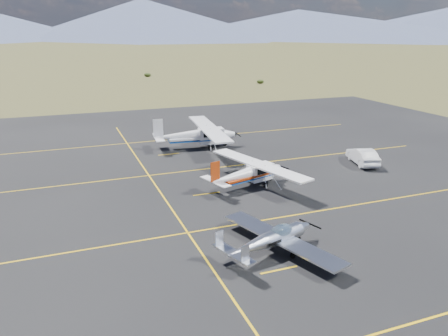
{
  "coord_description": "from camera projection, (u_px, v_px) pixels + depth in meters",
  "views": [
    {
      "loc": [
        -12.18,
        -20.02,
        11.21
      ],
      "look_at": [
        -1.45,
        8.05,
        1.6
      ],
      "focal_mm": 35.0,
      "sensor_mm": 36.0,
      "label": 1
    }
  ],
  "objects": [
    {
      "name": "aircraft_low_wing",
      "position": [
        273.0,
        239.0,
        22.61
      ],
      "size": [
        5.85,
        7.93,
        1.73
      ],
      "rotation": [
        0.0,
        0.0,
        0.31
      ],
      "color": "silver",
      "rests_on": "apron"
    },
    {
      "name": "apron",
      "position": [
        248.0,
        191.0,
        31.59
      ],
      "size": [
        72.0,
        72.0,
        0.02
      ],
      "primitive_type": "cube",
      "color": "black",
      "rests_on": "ground"
    },
    {
      "name": "aircraft_cessna",
      "position": [
        248.0,
        173.0,
        32.09
      ],
      "size": [
        6.58,
        9.76,
        2.49
      ],
      "rotation": [
        0.0,
        0.0,
        0.28
      ],
      "color": "white",
      "rests_on": "apron"
    },
    {
      "name": "sedan",
      "position": [
        363.0,
        156.0,
        37.72
      ],
      "size": [
        2.57,
        4.47,
        1.39
      ],
      "primitive_type": "imported",
      "rotation": [
        0.0,
        0.0,
        2.87
      ],
      "color": "white",
      "rests_on": "apron"
    },
    {
      "name": "aircraft_plain",
      "position": [
        197.0,
        135.0,
        42.54
      ],
      "size": [
        7.32,
        12.15,
        3.06
      ],
      "rotation": [
        0.0,
        0.0,
        -0.1
      ],
      "color": "white",
      "rests_on": "apron"
    },
    {
      "name": "ground",
      "position": [
        297.0,
        231.0,
        25.36
      ],
      "size": [
        1600.0,
        1600.0,
        0.0
      ],
      "primitive_type": "plane",
      "color": "#383D1C",
      "rests_on": "ground"
    }
  ]
}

